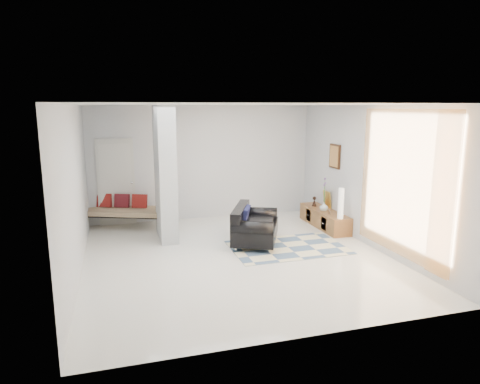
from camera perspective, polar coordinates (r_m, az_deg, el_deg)
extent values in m
plane|color=white|center=(8.11, -0.48, -8.57)|extent=(6.00, 6.00, 0.00)
plane|color=white|center=(7.63, -0.52, 11.61)|extent=(6.00, 6.00, 0.00)
plane|color=silver|center=(10.64, -4.91, 3.92)|extent=(6.00, 0.00, 6.00)
plane|color=silver|center=(5.00, 8.92, -4.60)|extent=(6.00, 0.00, 6.00)
plane|color=silver|center=(7.50, -21.16, 0.09)|extent=(0.00, 6.00, 6.00)
plane|color=silver|center=(8.89, 16.83, 2.03)|extent=(0.00, 6.00, 6.00)
cube|color=#B8BEC0|center=(9.10, -9.96, 2.54)|extent=(0.35, 1.20, 2.80)
cube|color=silver|center=(10.45, -16.19, 1.27)|extent=(0.85, 0.06, 2.04)
plane|color=#FFA743|center=(7.91, 20.87, 1.03)|extent=(0.00, 2.55, 2.55)
cube|color=#3A1F0F|center=(10.00, 12.53, 4.67)|extent=(0.04, 0.45, 0.55)
cube|color=brown|center=(10.17, 11.19, -3.49)|extent=(0.45, 1.77, 0.40)
cube|color=#3A1F0F|center=(9.74, 11.12, -4.15)|extent=(0.02, 0.24, 0.28)
cube|color=#3A1F0F|center=(10.42, 9.15, -3.06)|extent=(0.02, 0.24, 0.28)
cube|color=#EBB745|center=(10.37, 11.54, -0.94)|extent=(0.09, 0.32, 0.40)
cube|color=silver|center=(9.73, 11.78, -2.61)|extent=(0.04, 0.10, 0.12)
cylinder|color=silver|center=(8.37, -0.54, -7.58)|extent=(0.05, 0.05, 0.10)
cylinder|color=silver|center=(9.45, 0.56, -5.35)|extent=(0.05, 0.05, 0.10)
cylinder|color=silver|center=(8.30, 3.83, -7.77)|extent=(0.05, 0.05, 0.10)
cylinder|color=silver|center=(9.39, 4.41, -5.49)|extent=(0.05, 0.05, 0.10)
cube|color=black|center=(8.81, 2.09, -5.25)|extent=(1.34, 1.61, 0.30)
cube|color=black|center=(8.76, 0.04, -3.09)|extent=(0.76, 1.35, 0.36)
cylinder|color=black|center=(8.20, 1.65, -4.84)|extent=(0.84, 0.59, 0.28)
cylinder|color=black|center=(9.30, 2.50, -2.89)|extent=(0.84, 0.59, 0.28)
cube|color=black|center=(8.74, 0.82, -2.99)|extent=(0.34, 0.52, 0.31)
cylinder|color=black|center=(10.29, -20.28, -3.81)|extent=(0.04, 0.04, 0.40)
cylinder|color=black|center=(9.64, -10.52, -4.28)|extent=(0.04, 0.04, 0.40)
cylinder|color=black|center=(10.95, -18.59, -2.82)|extent=(0.04, 0.04, 0.40)
cylinder|color=black|center=(10.34, -9.37, -3.18)|extent=(0.04, 0.04, 0.40)
cube|color=#C2B38E|center=(10.23, -14.86, -2.53)|extent=(1.99, 1.40, 0.12)
cube|color=maroon|center=(10.53, -17.62, -1.07)|extent=(0.38, 0.28, 0.33)
cube|color=maroon|center=(10.37, -15.46, -1.13)|extent=(0.38, 0.28, 0.33)
cube|color=maroon|center=(10.23, -13.24, -1.19)|extent=(0.38, 0.28, 0.33)
cube|color=beige|center=(8.64, 6.39, -7.34)|extent=(2.25, 1.51, 0.01)
cylinder|color=silver|center=(9.40, 13.31, -1.49)|extent=(0.12, 0.12, 0.66)
imported|color=white|center=(10.04, 11.12, -1.92)|extent=(0.21, 0.21, 0.20)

